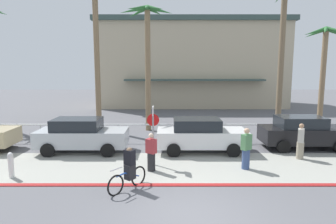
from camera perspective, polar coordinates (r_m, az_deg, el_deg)
ground_plane at (r=18.41m, az=2.23°, el=-4.62°), size 80.00×80.00×0.00m
sidewalk_strip at (r=12.83m, az=3.13°, el=-10.44°), size 44.00×4.00×0.02m
curb_paint at (r=10.96m, az=3.66°, el=-13.79°), size 44.00×0.24×0.03m
building_backdrop at (r=34.24m, az=4.69°, el=9.25°), size 20.30×9.83×9.29m
rail_fence at (r=16.77m, az=2.42°, el=-3.00°), size 20.20×0.08×1.04m
stop_sign_bike_lane at (r=12.64m, az=-2.62°, el=-2.89°), size 0.52×0.56×2.56m
bollard_0 at (r=12.92m, az=-27.66°, el=-8.93°), size 0.20×0.20×1.00m
palm_tree_1 at (r=20.61m, az=-13.37°, el=15.64°), size 3.41×3.29×9.42m
palm_tree_2 at (r=19.82m, az=-3.81°, el=14.17°), size 3.47×3.29×8.14m
palm_tree_3 at (r=20.72m, az=21.51°, el=15.12°), size 3.09×3.48×9.15m
palm_tree_4 at (r=23.34m, az=28.05°, el=9.66°), size 2.89×3.01×6.96m
car_silver_1 at (r=15.41m, az=-16.01°, el=-4.22°), size 4.40×2.02×1.69m
car_white_2 at (r=14.88m, az=6.52°, el=-4.38°), size 4.40×2.02×1.69m
car_black_3 at (r=16.96m, az=24.80°, el=-3.53°), size 4.40×2.02×1.69m
cyclist_blue_0 at (r=10.48m, az=-7.27°, el=-10.93°), size 1.16×1.48×1.50m
pedestrian_0 at (r=14.94m, az=24.35°, el=-5.44°), size 0.42×0.47×1.67m
pedestrian_1 at (r=12.72m, az=15.02°, el=-7.13°), size 0.48×0.44×1.74m
pedestrian_2 at (r=12.12m, az=-2.98°, el=-8.04°), size 0.48×0.45×1.58m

